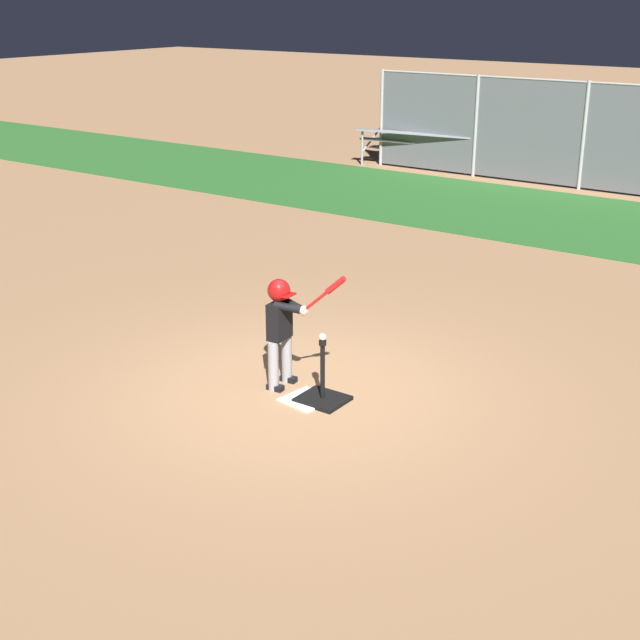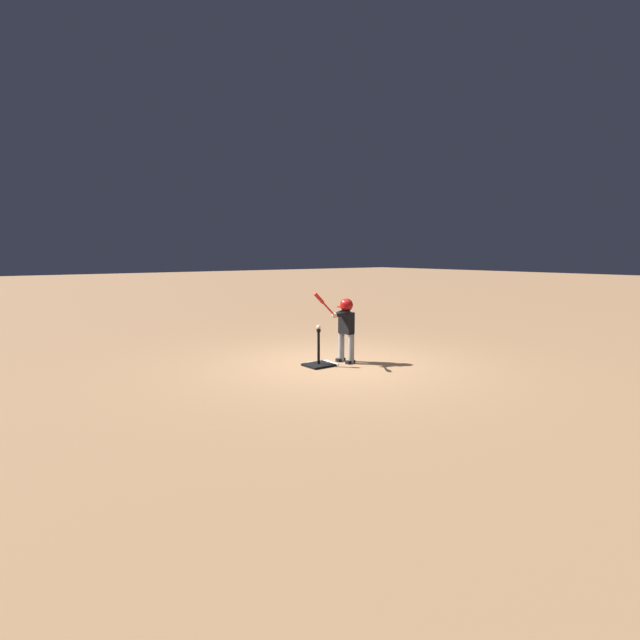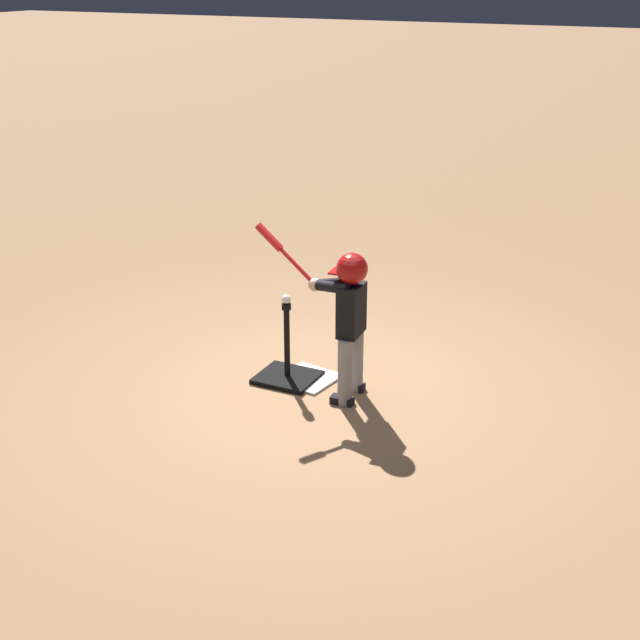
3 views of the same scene
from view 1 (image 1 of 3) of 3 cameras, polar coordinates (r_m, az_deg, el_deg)
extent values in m
plane|color=#99704C|center=(9.46, -1.25, -4.56)|extent=(90.00, 90.00, 0.00)
cube|color=#286026|center=(17.12, 16.98, 5.99)|extent=(56.00, 4.36, 0.02)
cylinder|color=#9E9EA3|center=(21.95, 3.96, 12.79)|extent=(0.08, 0.08, 2.27)
cylinder|color=#9E9EA3|center=(20.77, 9.94, 12.12)|extent=(0.08, 0.08, 2.27)
cylinder|color=#9E9EA3|center=(19.84, 16.52, 11.23)|extent=(0.08, 0.08, 2.27)
cube|color=white|center=(9.25, -0.86, -5.10)|extent=(0.50, 0.50, 0.02)
cube|color=black|center=(9.23, 0.17, -5.10)|extent=(0.48, 0.43, 0.04)
cylinder|color=black|center=(9.10, 0.17, -3.32)|extent=(0.05, 0.05, 0.58)
cylinder|color=black|center=(8.98, 0.17, -1.47)|extent=(0.08, 0.08, 0.05)
cylinder|color=gray|center=(9.60, -2.14, -2.44)|extent=(0.12, 0.12, 0.54)
cube|color=black|center=(9.68, -2.03, -3.78)|extent=(0.19, 0.10, 0.06)
cylinder|color=gray|center=(9.40, -3.01, -2.96)|extent=(0.12, 0.12, 0.54)
cube|color=black|center=(9.49, -2.88, -4.33)|extent=(0.19, 0.10, 0.06)
cube|color=black|center=(9.32, -2.62, -0.03)|extent=(0.17, 0.29, 0.40)
sphere|color=#DBB293|center=(9.22, -2.65, 1.82)|extent=(0.21, 0.21, 0.21)
sphere|color=maroon|center=(9.21, -2.65, 1.90)|extent=(0.24, 0.24, 0.24)
cube|color=maroon|center=(9.17, -2.12, 1.62)|extent=(0.14, 0.19, 0.01)
cylinder|color=black|center=(9.22, -1.70, 0.95)|extent=(0.33, 0.15, 0.12)
cylinder|color=black|center=(9.15, -2.00, 0.79)|extent=(0.33, 0.19, 0.12)
sphere|color=#DBB293|center=(9.11, -1.06, 0.60)|extent=(0.10, 0.10, 0.10)
cylinder|color=red|center=(8.93, 0.19, 1.59)|extent=(0.48, 0.07, 0.43)
cylinder|color=red|center=(8.82, 1.01, 2.24)|extent=(0.24, 0.08, 0.22)
cylinder|color=black|center=(9.13, -1.13, 0.54)|extent=(0.05, 0.05, 0.05)
sphere|color=white|center=(8.96, 0.17, -1.10)|extent=(0.07, 0.07, 0.07)
cube|color=#93969E|center=(22.55, 7.03, 10.71)|extent=(2.88, 0.60, 0.04)
cube|color=#93969E|center=(22.79, 7.21, 10.18)|extent=(2.88, 0.66, 0.04)
cube|color=#93969E|center=(21.99, 6.53, 11.24)|extent=(2.88, 0.60, 0.04)
cube|color=#93969E|center=(22.23, 6.72, 10.69)|extent=(2.88, 0.66, 0.04)
cube|color=#93969E|center=(21.43, 6.00, 11.79)|extent=(2.88, 0.60, 0.04)
cube|color=#93969E|center=(21.67, 6.20, 11.23)|extent=(2.88, 0.66, 0.04)
cylinder|color=#93969E|center=(22.35, 10.44, 10.10)|extent=(0.06, 0.06, 0.30)
cylinder|color=#93969E|center=(21.05, 9.34, 10.34)|extent=(0.06, 0.06, 0.87)
cylinder|color=#93969E|center=(21.65, 9.95, 10.98)|extent=(0.23, 1.35, 0.61)
cylinder|color=#93969E|center=(23.27, 4.13, 10.77)|extent=(0.06, 0.06, 0.30)
cylinder|color=#93969E|center=(22.02, 2.71, 11.01)|extent=(0.06, 0.06, 0.87)
cylinder|color=#93969E|center=(22.59, 3.46, 11.62)|extent=(0.23, 1.35, 0.61)
camera|label=2|loc=(14.00, 37.39, 8.15)|focal=28.00mm
camera|label=3|loc=(14.98, 3.29, 17.33)|focal=50.00mm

